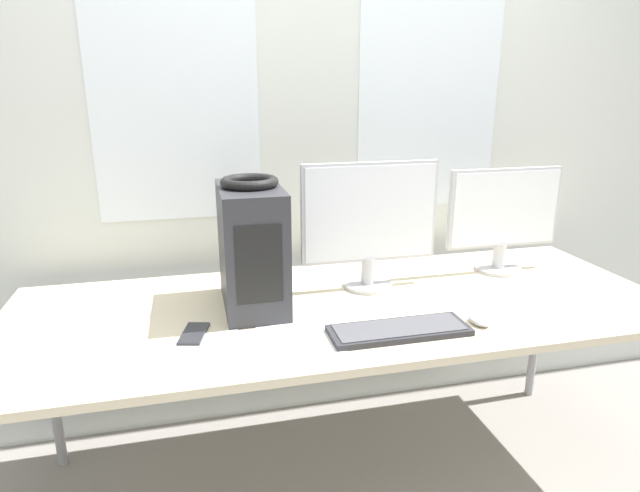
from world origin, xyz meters
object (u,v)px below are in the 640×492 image
at_px(monitor_main, 370,221).
at_px(cell_phone, 194,334).
at_px(monitor_right_near, 503,216).
at_px(keyboard, 399,330).
at_px(headphones, 249,182).
at_px(pc_tower, 252,248).
at_px(mouse, 479,320).

xyz_separation_m(monitor_main, cell_phone, (-0.68, -0.27, -0.26)).
bearing_deg(cell_phone, monitor_right_near, 28.47).
xyz_separation_m(monitor_right_near, keyboard, (-0.64, -0.47, -0.23)).
bearing_deg(headphones, pc_tower, -90.00).
xyz_separation_m(pc_tower, headphones, (0.00, 0.00, 0.23)).
distance_m(keyboard, cell_phone, 0.66).
distance_m(monitor_right_near, cell_phone, 1.35).
bearing_deg(pc_tower, monitor_main, 8.89).
bearing_deg(monitor_main, mouse, -58.43).
xyz_separation_m(pc_tower, monitor_main, (0.46, 0.07, 0.05)).
height_order(pc_tower, cell_phone, pc_tower).
height_order(keyboard, mouse, mouse).
bearing_deg(headphones, monitor_right_near, 6.62).
bearing_deg(mouse, monitor_right_near, 52.62).
distance_m(pc_tower, keyboard, 0.58).
height_order(pc_tower, monitor_right_near, monitor_right_near).
distance_m(monitor_main, cell_phone, 0.78).
xyz_separation_m(monitor_main, monitor_right_near, (0.61, 0.05, -0.03)).
xyz_separation_m(headphones, mouse, (0.71, -0.34, -0.44)).
distance_m(monitor_main, monitor_right_near, 0.61).
bearing_deg(keyboard, mouse, 0.79).
relative_size(pc_tower, cell_phone, 2.62).
xyz_separation_m(keyboard, mouse, (0.29, 0.00, 0.00)).
relative_size(headphones, mouse, 2.08).
height_order(pc_tower, headphones, headphones).
xyz_separation_m(headphones, monitor_main, (0.46, 0.07, -0.18)).
bearing_deg(cell_phone, headphones, 56.97).
bearing_deg(mouse, headphones, 154.44).
distance_m(monitor_right_near, mouse, 0.63).
height_order(monitor_right_near, cell_phone, monitor_right_near).
bearing_deg(monitor_right_near, headphones, -173.38).
relative_size(pc_tower, mouse, 4.56).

